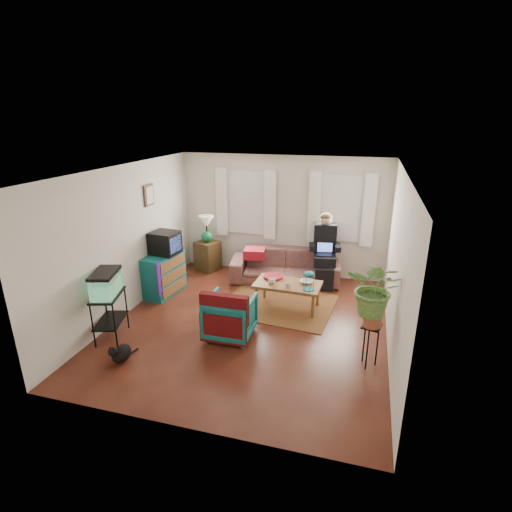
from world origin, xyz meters
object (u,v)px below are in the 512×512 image
(armchair, at_px, (230,314))
(plant_stand, at_px, (370,346))
(coffee_table, at_px, (287,295))
(side_table, at_px, (208,256))
(aquarium_stand, at_px, (110,316))
(dresser, at_px, (164,274))
(sofa, at_px, (285,261))

(armchair, distance_m, plant_stand, 2.17)
(coffee_table, bearing_deg, side_table, 149.48)
(aquarium_stand, bearing_deg, armchair, 1.58)
(dresser, distance_m, plant_stand, 4.20)
(armchair, bearing_deg, sofa, -99.02)
(side_table, bearing_deg, coffee_table, -33.34)
(sofa, relative_size, dresser, 2.49)
(sofa, distance_m, plant_stand, 3.26)
(plant_stand, bearing_deg, side_table, 141.52)
(side_table, distance_m, aquarium_stand, 3.21)
(aquarium_stand, height_order, coffee_table, aquarium_stand)
(sofa, distance_m, dresser, 2.53)
(plant_stand, bearing_deg, aquarium_stand, -175.34)
(side_table, distance_m, plant_stand, 4.61)
(side_table, xyz_separation_m, plant_stand, (3.61, -2.87, -0.02))
(sofa, xyz_separation_m, side_table, (-1.83, 0.14, -0.11))
(side_table, height_order, armchair, armchair)
(sofa, xyz_separation_m, plant_stand, (1.78, -2.73, -0.13))
(sofa, height_order, side_table, sofa)
(armchair, xyz_separation_m, coffee_table, (0.69, 1.21, -0.13))
(side_table, distance_m, armchair, 3.00)
(aquarium_stand, relative_size, armchair, 1.00)
(coffee_table, height_order, plant_stand, plant_stand)
(dresser, relative_size, aquarium_stand, 1.21)
(dresser, height_order, plant_stand, dresser)
(aquarium_stand, distance_m, plant_stand, 3.98)
(side_table, bearing_deg, dresser, -103.23)
(sofa, distance_m, aquarium_stand, 3.75)
(sofa, relative_size, plant_stand, 3.57)
(aquarium_stand, bearing_deg, plant_stand, -11.39)
(aquarium_stand, xyz_separation_m, plant_stand, (3.96, 0.32, -0.06))
(armchair, xyz_separation_m, plant_stand, (2.16, -0.25, -0.06))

